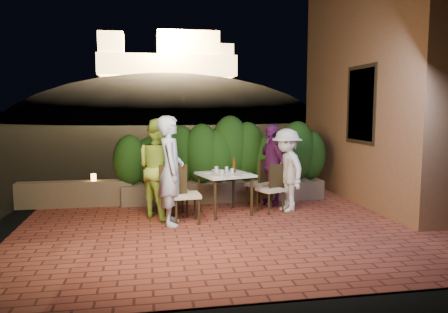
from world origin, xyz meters
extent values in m
plane|color=black|center=(0.00, 0.00, -0.02)|extent=(400.00, 400.00, 0.00)
cube|color=brown|center=(0.00, 0.50, -0.07)|extent=(7.00, 6.00, 0.15)
cube|color=#95613B|center=(3.60, 2.00, 2.50)|extent=(1.60, 5.00, 5.00)
cube|color=black|center=(2.82, 1.50, 2.00)|extent=(0.08, 1.00, 1.40)
cube|color=black|center=(2.81, 1.50, 2.00)|extent=(0.06, 1.15, 1.55)
cube|color=brown|center=(0.20, 2.30, 0.20)|extent=(4.20, 0.55, 0.40)
cube|color=brown|center=(-2.80, 2.30, 0.25)|extent=(2.20, 0.30, 0.50)
ellipsoid|color=black|center=(2.00, 60.00, -4.00)|extent=(52.00, 40.00, 22.00)
cylinder|color=white|center=(-0.19, 0.87, 0.76)|extent=(0.24, 0.24, 0.01)
cylinder|color=white|center=(-0.29, 1.33, 0.76)|extent=(0.20, 0.20, 0.01)
cylinder|color=white|center=(0.37, 1.05, 0.76)|extent=(0.22, 0.22, 0.01)
cylinder|color=white|center=(0.21, 1.47, 0.76)|extent=(0.24, 0.24, 0.01)
cylinder|color=white|center=(-0.02, 1.19, 0.76)|extent=(0.23, 0.23, 0.01)
cylinder|color=white|center=(0.15, 0.89, 0.76)|extent=(0.24, 0.24, 0.01)
cylinder|color=silver|center=(-0.08, 1.00, 0.80)|extent=(0.06, 0.06, 0.10)
cylinder|color=silver|center=(-0.12, 1.37, 0.81)|extent=(0.07, 0.07, 0.11)
cylinder|color=silver|center=(0.13, 1.15, 0.80)|extent=(0.06, 0.06, 0.10)
cylinder|color=silver|center=(0.07, 1.36, 0.80)|extent=(0.06, 0.06, 0.10)
imported|color=white|center=(-0.11, 1.44, 0.77)|extent=(0.22, 0.22, 0.04)
imported|color=silver|center=(-1.01, 0.63, 0.91)|extent=(0.47, 0.69, 1.81)
imported|color=#ACD843|center=(-1.19, 1.14, 0.88)|extent=(1.04, 1.08, 1.76)
imported|color=white|center=(1.19, 1.22, 0.78)|extent=(0.75, 1.09, 1.55)
imported|color=#67236A|center=(1.06, 1.75, 0.81)|extent=(0.59, 1.01, 1.62)
cylinder|color=orange|center=(-2.44, 2.30, 0.57)|extent=(0.10, 0.10, 0.14)
camera|label=1|loc=(-1.41, -6.55, 1.95)|focal=35.00mm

